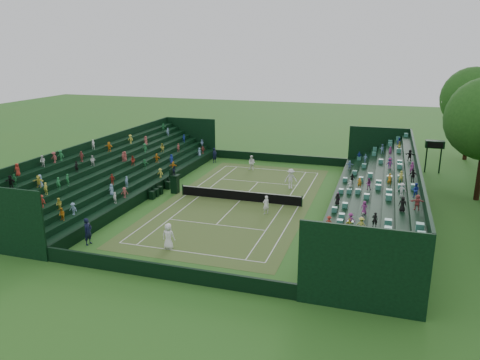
{
  "coord_description": "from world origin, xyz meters",
  "views": [
    {
      "loc": [
        12.36,
        -39.29,
        13.82
      ],
      "look_at": [
        0.0,
        0.0,
        2.0
      ],
      "focal_mm": 35.0,
      "sensor_mm": 36.0,
      "label": 1
    }
  ],
  "objects_px": {
    "player_near_east": "(266,205)",
    "player_far_west": "(252,163)",
    "tennis_net": "(240,195)",
    "umpire_chair": "(175,181)",
    "player_far_east": "(291,179)",
    "player_near_west": "(168,236)"
  },
  "relations": [
    {
      "from": "tennis_net",
      "to": "player_near_east",
      "type": "xyz_separation_m",
      "value": [
        3.17,
        -2.72,
        0.3
      ]
    },
    {
      "from": "player_near_east",
      "to": "player_far_east",
      "type": "relative_size",
      "value": 0.81
    },
    {
      "from": "umpire_chair",
      "to": "player_far_west",
      "type": "height_order",
      "value": "umpire_chair"
    },
    {
      "from": "player_near_east",
      "to": "player_far_west",
      "type": "bearing_deg",
      "value": -113.53
    },
    {
      "from": "tennis_net",
      "to": "player_near_west",
      "type": "height_order",
      "value": "player_near_west"
    },
    {
      "from": "tennis_net",
      "to": "player_near_west",
      "type": "relative_size",
      "value": 6.22
    },
    {
      "from": "tennis_net",
      "to": "player_near_west",
      "type": "xyz_separation_m",
      "value": [
        -1.62,
        -11.68,
        0.41
      ]
    },
    {
      "from": "umpire_chair",
      "to": "player_near_east",
      "type": "height_order",
      "value": "umpire_chair"
    },
    {
      "from": "player_near_east",
      "to": "player_far_west",
      "type": "height_order",
      "value": "player_far_west"
    },
    {
      "from": "umpire_chair",
      "to": "player_far_east",
      "type": "bearing_deg",
      "value": 24.95
    },
    {
      "from": "player_far_west",
      "to": "player_far_east",
      "type": "relative_size",
      "value": 0.86
    },
    {
      "from": "umpire_chair",
      "to": "player_near_east",
      "type": "distance_m",
      "value": 10.44
    },
    {
      "from": "player_far_east",
      "to": "tennis_net",
      "type": "bearing_deg",
      "value": -153.46
    },
    {
      "from": "player_near_east",
      "to": "tennis_net",
      "type": "bearing_deg",
      "value": -84.92
    },
    {
      "from": "umpire_chair",
      "to": "player_far_east",
      "type": "height_order",
      "value": "umpire_chair"
    },
    {
      "from": "player_near_west",
      "to": "player_far_west",
      "type": "bearing_deg",
      "value": -92.97
    },
    {
      "from": "umpire_chair",
      "to": "player_far_west",
      "type": "xyz_separation_m",
      "value": [
        4.74,
        10.63,
        -0.29
      ]
    },
    {
      "from": "umpire_chair",
      "to": "player_near_west",
      "type": "distance_m",
      "value": 13.14
    },
    {
      "from": "tennis_net",
      "to": "umpire_chair",
      "type": "xyz_separation_m",
      "value": [
        -6.78,
        0.4,
        0.63
      ]
    },
    {
      "from": "tennis_net",
      "to": "umpire_chair",
      "type": "relative_size",
      "value": 4.31
    },
    {
      "from": "player_near_west",
      "to": "tennis_net",
      "type": "bearing_deg",
      "value": -101.94
    },
    {
      "from": "tennis_net",
      "to": "umpire_chair",
      "type": "bearing_deg",
      "value": 176.59
    }
  ]
}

